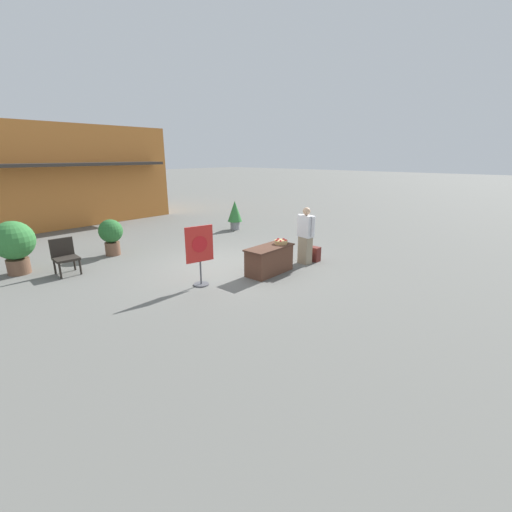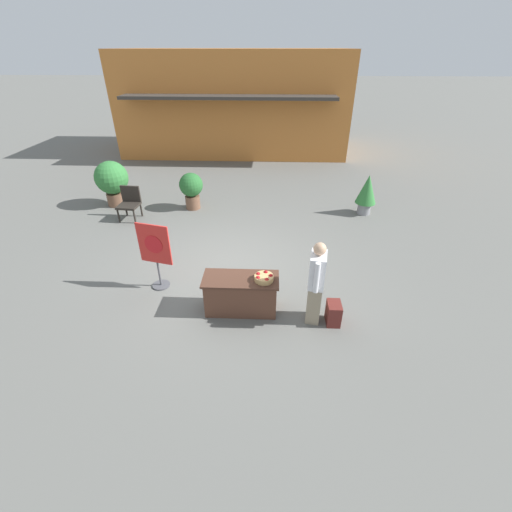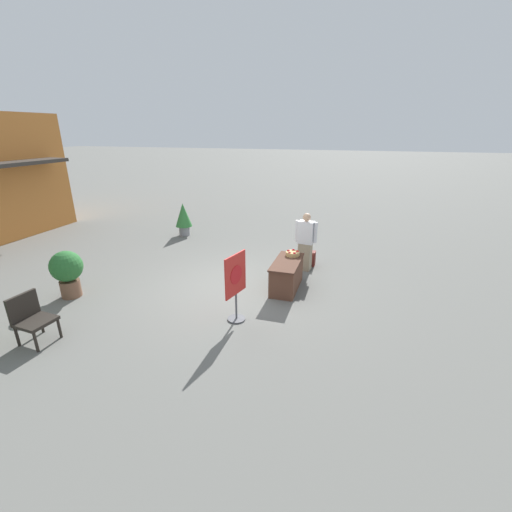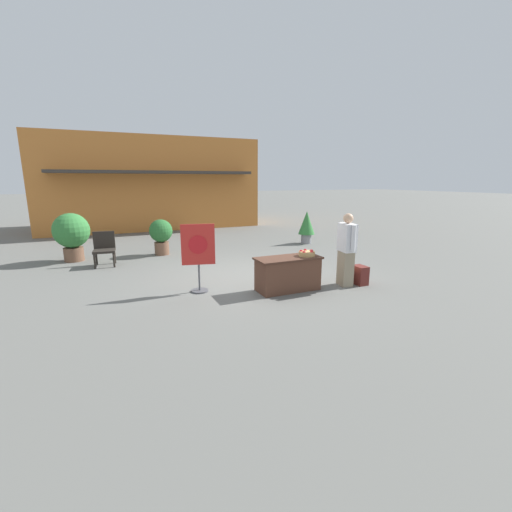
% 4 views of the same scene
% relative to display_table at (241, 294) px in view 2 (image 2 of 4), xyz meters
% --- Properties ---
extents(ground_plane, '(120.00, 120.00, 0.00)m').
position_rel_display_table_xyz_m(ground_plane, '(-0.35, 1.28, -0.36)').
color(ground_plane, slate).
extents(storefront_building, '(9.82, 5.40, 4.20)m').
position_rel_display_table_xyz_m(storefront_building, '(-1.20, 12.02, 1.74)').
color(storefront_building, '#C67533').
rests_on(storefront_building, ground_plane).
extents(display_table, '(1.38, 0.60, 0.71)m').
position_rel_display_table_xyz_m(display_table, '(0.00, 0.00, 0.00)').
color(display_table, brown).
rests_on(display_table, ground_plane).
extents(apple_basket, '(0.34, 0.34, 0.13)m').
position_rel_display_table_xyz_m(apple_basket, '(0.42, -0.05, 0.41)').
color(apple_basket, tan).
rests_on(apple_basket, display_table).
extents(person_visitor, '(0.33, 0.60, 1.59)m').
position_rel_display_table_xyz_m(person_visitor, '(1.32, -0.22, 0.45)').
color(person_visitor, gray).
rests_on(person_visitor, ground_plane).
extents(backpack, '(0.24, 0.34, 0.42)m').
position_rel_display_table_xyz_m(backpack, '(1.67, -0.30, -0.15)').
color(backpack, maroon).
rests_on(backpack, ground_plane).
extents(poster_board, '(0.67, 0.36, 1.42)m').
position_rel_display_table_xyz_m(poster_board, '(-1.73, 0.66, 0.45)').
color(poster_board, '#4C4C51').
rests_on(poster_board, ground_plane).
extents(patio_chair, '(0.59, 0.59, 0.91)m').
position_rel_display_table_xyz_m(patio_chair, '(-3.50, 3.93, 0.15)').
color(patio_chair, '#28231E').
rests_on(patio_chair, ground_plane).
extents(potted_plant_far_right, '(0.70, 0.70, 1.10)m').
position_rel_display_table_xyz_m(potted_plant_far_right, '(-1.87, 4.68, 0.29)').
color(potted_plant_far_right, brown).
rests_on(potted_plant_far_right, ground_plane).
extents(potted_plant_far_left, '(0.59, 0.59, 1.18)m').
position_rel_display_table_xyz_m(potted_plant_far_left, '(3.29, 4.51, 0.32)').
color(potted_plant_far_left, gray).
rests_on(potted_plant_far_left, ground_plane).
extents(potted_plant_near_right, '(0.98, 0.98, 1.38)m').
position_rel_display_table_xyz_m(potted_plant_near_right, '(-4.31, 4.84, 0.46)').
color(potted_plant_near_right, brown).
rests_on(potted_plant_near_right, ground_plane).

